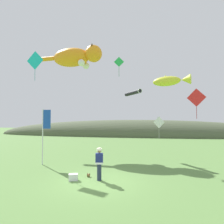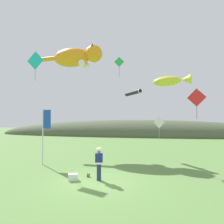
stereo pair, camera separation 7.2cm
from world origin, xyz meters
name	(u,v)px [view 2 (the right image)]	position (x,y,z in m)	size (l,w,h in m)	color
ground_plane	(98,182)	(0.00, 0.00, 0.00)	(120.00, 120.00, 0.00)	#5B8442
distant_hill_ridge	(136,136)	(0.00, 30.67, 0.00)	(60.62, 10.39, 6.43)	#4C563D
festival_attendant	(99,163)	(-0.04, 0.34, 0.95)	(0.46, 0.32, 1.77)	#232D47
kite_spool	(88,175)	(-0.82, 0.88, 0.11)	(0.12, 0.21, 0.21)	olive
picnic_cooler	(73,177)	(-1.43, 0.07, 0.18)	(0.57, 0.47, 0.36)	white
festival_banner_pole	(45,128)	(-4.95, 3.29, 2.68)	(0.66, 0.08, 4.10)	silver
kite_giant_cat	(76,57)	(-5.34, 10.71, 10.32)	(8.04, 2.67, 2.44)	orange
kite_fish_windsock	(171,81)	(4.58, 7.83, 6.76)	(3.40, 1.93, 1.01)	yellow
kite_tube_streamer	(133,93)	(1.20, 8.35, 5.83)	(1.82, 2.62, 0.44)	black
kite_diamond_white	(159,123)	(3.48, 6.58, 3.07)	(0.88, 0.51, 1.90)	white
kite_diamond_green	(119,62)	(0.01, 7.47, 8.56)	(0.92, 0.15, 1.83)	green
kite_diamond_red	(197,98)	(6.14, 5.25, 4.94)	(1.27, 0.53, 2.26)	red
kite_diamond_teal	(35,61)	(-6.54, 4.48, 8.18)	(1.55, 0.13, 2.45)	#19BFBF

